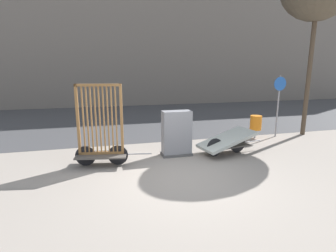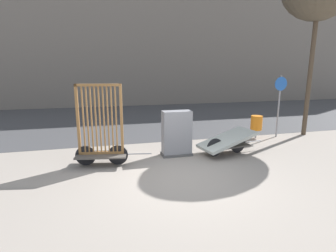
# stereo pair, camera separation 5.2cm
# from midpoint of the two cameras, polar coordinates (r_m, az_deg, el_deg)

# --- Properties ---
(ground_plane) EXTENTS (60.00, 60.00, 0.00)m
(ground_plane) POSITION_cam_midpoint_polar(r_m,az_deg,el_deg) (6.48, 3.27, -11.51)
(ground_plane) COLOR gray
(road_strip) EXTENTS (56.00, 10.29, 0.01)m
(road_strip) POSITION_cam_midpoint_polar(r_m,az_deg,el_deg) (14.55, -7.24, 1.73)
(road_strip) COLOR #424244
(road_strip) RESTS_ON ground_plane
(building_facade) EXTENTS (48.00, 4.00, 14.53)m
(building_facade) POSITION_cam_midpoint_polar(r_m,az_deg,el_deg) (21.93, -10.56, 24.18)
(building_facade) COLOR slate
(building_facade) RESTS_ON ground_plane
(bike_cart_with_bedframe) EXTENTS (2.09, 0.93, 2.24)m
(bike_cart_with_bedframe) POSITION_cam_midpoint_polar(r_m,az_deg,el_deg) (7.37, -14.57, -2.47)
(bike_cart_with_bedframe) COLOR #4C4742
(bike_cart_with_bedframe) RESTS_ON ground_plane
(bike_cart_with_mattress) EXTENTS (2.27, 1.21, 0.75)m
(bike_cart_with_mattress) POSITION_cam_midpoint_polar(r_m,az_deg,el_deg) (8.37, 12.50, -3.23)
(bike_cart_with_mattress) COLOR #4C4742
(bike_cart_with_mattress) RESTS_ON ground_plane
(utility_cabinet) EXTENTS (0.94, 0.47, 1.39)m
(utility_cabinet) POSITION_cam_midpoint_polar(r_m,az_deg,el_deg) (8.03, 1.69, -1.91)
(utility_cabinet) COLOR #4C4C4C
(utility_cabinet) RESTS_ON ground_plane
(trash_bin) EXTENTS (0.43, 0.43, 0.88)m
(trash_bin) POSITION_cam_midpoint_polar(r_m,az_deg,el_deg) (10.64, 18.44, 0.66)
(trash_bin) COLOR gray
(trash_bin) RESTS_ON ground_plane
(sign_post) EXTENTS (0.52, 0.06, 2.39)m
(sign_post) POSITION_cam_midpoint_polar(r_m,az_deg,el_deg) (11.04, 22.83, 5.67)
(sign_post) COLOR gray
(sign_post) RESTS_ON ground_plane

